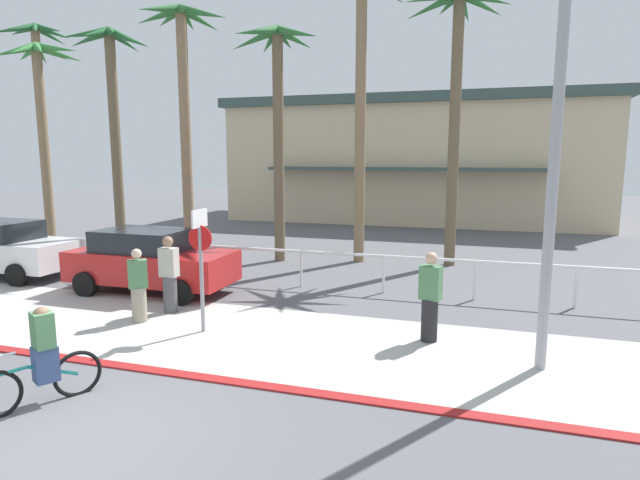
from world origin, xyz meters
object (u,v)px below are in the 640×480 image
pedestrian_0 (169,277)px  stop_sign_bike_lane (201,253)px  palm_tree_6 (456,58)px  car_white_0 (3,248)px  pedestrian_2 (430,300)px  palm_tree_3 (183,77)px  car_red_1 (150,260)px  pedestrian_1 (138,289)px  streetlight_curb (559,113)px  palm_tree_1 (40,93)px  palm_tree_2 (112,87)px  palm_tree_0 (39,83)px  palm_tree_5 (361,58)px  palm_tree_4 (277,87)px  cyclist_teal_0 (41,359)px

pedestrian_0 → stop_sign_bike_lane: bearing=-34.9°
palm_tree_6 → car_white_0: palm_tree_6 is taller
pedestrian_0 → pedestrian_2: size_ratio=1.01×
palm_tree_3 → car_red_1: (1.32, -4.14, -5.35)m
palm_tree_3 → car_red_1: bearing=-72.3°
car_white_0 → palm_tree_6: bearing=24.4°
palm_tree_6 → pedestrian_1: 11.92m
pedestrian_2 → streetlight_curb: bearing=-27.8°
pedestrian_1 → palm_tree_3: bearing=112.4°
palm_tree_3 → car_white_0: bearing=-136.6°
stop_sign_bike_lane → pedestrian_1: bearing=174.1°
palm_tree_1 → palm_tree_2: 3.13m
stop_sign_bike_lane → palm_tree_0: (-13.49, 9.76, 5.15)m
pedestrian_1 → palm_tree_5: bearing=69.6°
palm_tree_4 → palm_tree_6: (5.72, 1.04, 0.80)m
palm_tree_5 → palm_tree_2: bearing=-170.2°
palm_tree_0 → pedestrian_0: size_ratio=5.16×
stop_sign_bike_lane → cyclist_teal_0: 3.72m
car_red_1 → pedestrian_0: pedestrian_0 is taller
car_white_0 → streetlight_curb: bearing=-11.2°
streetlight_curb → car_white_0: (-14.90, 2.96, -3.41)m
car_white_0 → car_red_1: bearing=-3.0°
palm_tree_5 → pedestrian_0: (-2.78, -7.30, -5.97)m
palm_tree_6 → pedestrian_0: bearing=-127.5°
pedestrian_1 → pedestrian_2: pedestrian_2 is taller
palm_tree_0 → palm_tree_4: (12.15, -2.24, -0.94)m
palm_tree_0 → cyclist_teal_0: (12.89, -13.30, -6.13)m
palm_tree_0 → palm_tree_6: bearing=-3.8°
palm_tree_2 → palm_tree_5: size_ratio=0.86×
car_white_0 → cyclist_teal_0: car_white_0 is taller
palm_tree_6 → car_white_0: 15.20m
palm_tree_1 → car_red_1: palm_tree_1 is taller
streetlight_curb → palm_tree_2: bearing=153.2°
streetlight_curb → palm_tree_3: palm_tree_3 is taller
pedestrian_0 → palm_tree_6: bearing=52.5°
palm_tree_6 → palm_tree_0: bearing=176.2°
pedestrian_0 → palm_tree_4: bearing=89.2°
palm_tree_6 → palm_tree_1: bearing=-173.0°
palm_tree_4 → pedestrian_0: bearing=-90.8°
car_white_0 → cyclist_teal_0: size_ratio=2.73×
streetlight_curb → palm_tree_3: bearing=147.8°
pedestrian_0 → cyclist_teal_0: bearing=-79.6°
streetlight_curb → palm_tree_0: palm_tree_0 is taller
car_red_1 → palm_tree_5: bearing=53.1°
streetlight_curb → pedestrian_2: bearing=152.2°
stop_sign_bike_lane → palm_tree_4: 8.72m
palm_tree_2 → pedestrian_0: 9.76m
pedestrian_0 → palm_tree_3: bearing=117.3°
palm_tree_1 → car_white_0: bearing=-62.8°
stop_sign_bike_lane → pedestrian_1: size_ratio=1.56×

